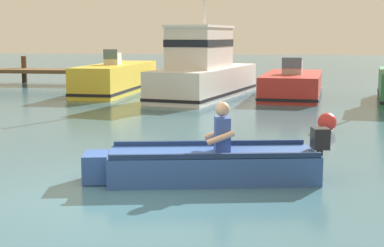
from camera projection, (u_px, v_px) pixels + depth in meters
ground_plane at (116, 197)px, 7.84m from camera, size 120.00×120.00×0.00m
wooden_dock at (18, 71)px, 26.10m from camera, size 15.88×1.57×1.23m
rowboat_with_person at (208, 164)px, 8.77m from camera, size 3.71×1.69×1.19m
moored_boat_yellow at (117, 79)px, 22.26m from camera, size 1.84×6.38×1.67m
moored_boat_white at (204, 71)px, 20.39m from camera, size 3.41×6.86×4.79m
moored_boat_red at (292, 86)px, 20.55m from camera, size 2.45×5.18×1.42m
mooring_buoy at (327, 122)px, 13.19m from camera, size 0.43×0.43×0.43m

